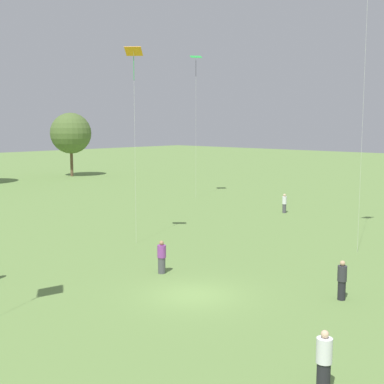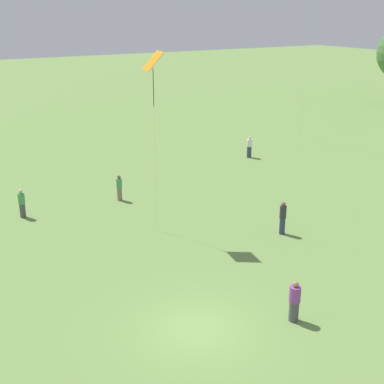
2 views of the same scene
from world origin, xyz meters
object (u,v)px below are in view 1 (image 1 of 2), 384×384
person_6 (284,203)px  person_7 (162,257)px  person_3 (324,362)px  kite_7 (196,62)px  kite_6 (134,58)px  person_8 (342,280)px

person_6 → person_7: size_ratio=0.97×
person_3 → kite_7: kite_7 is taller
person_7 → kite_6: bearing=-35.1°
kite_7 → person_3: bearing=-48.5°
person_3 → kite_6: bearing=65.7°
kite_7 → person_6: bearing=-15.1°
person_8 → person_3: bearing=-22.1°
person_3 → kite_7: 43.84m
person_7 → kite_7: bearing=-55.3°
person_7 → kite_6: size_ratio=0.14×
person_8 → person_6: bearing=173.3°
person_7 → person_8: bearing=-168.5°
person_3 → person_7: size_ratio=1.09×
person_6 → person_7: 21.51m
kite_7 → person_7: bearing=-57.2°
person_6 → person_7: (-20.65, -6.02, 0.01)m
person_8 → kite_6: (1.20, 15.44, 11.08)m
person_6 → person_8: person_8 is taller
person_8 → kite_6: bearing=-140.9°
person_3 → person_8: size_ratio=1.06×
person_6 → kite_6: size_ratio=0.14×
person_8 → kite_7: bearing=-172.5°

